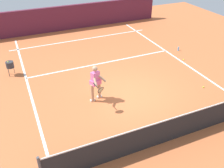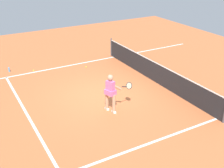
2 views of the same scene
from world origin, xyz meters
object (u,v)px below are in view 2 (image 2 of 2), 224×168
object	(u,v)px
water_bottle	(9,70)
tennis_player	(111,92)
tennis_ball_near	(33,70)
tennis_ball_mid	(86,67)

from	to	relation	value
water_bottle	tennis_player	bearing A→B (deg)	23.73
tennis_player	water_bottle	size ratio (longest dim) A/B	6.46
tennis_ball_near	tennis_ball_mid	xyz separation A→B (m)	(0.90, 2.60, 0.00)
water_bottle	tennis_ball_mid	bearing A→B (deg)	69.58
tennis_player	tennis_ball_mid	world-z (taller)	tennis_player
tennis_ball_mid	tennis_player	bearing A→B (deg)	-12.78
tennis_ball_near	water_bottle	world-z (taller)	water_bottle
tennis_player	tennis_ball_near	bearing A→B (deg)	-164.58
tennis_ball_near	tennis_ball_mid	size ratio (longest dim) A/B	1.00
tennis_ball_near	tennis_ball_mid	world-z (taller)	same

